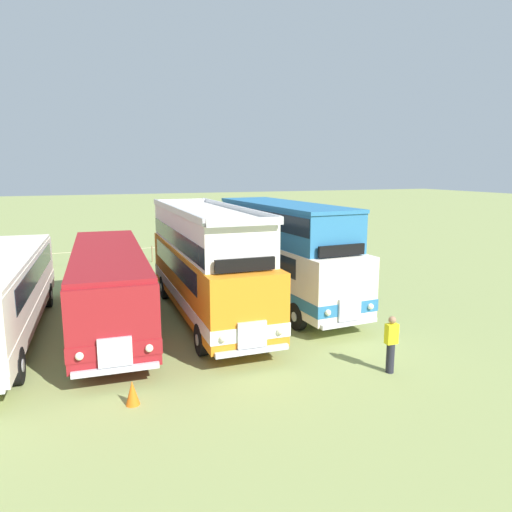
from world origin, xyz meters
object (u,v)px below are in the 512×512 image
object	(u,v)px
bus_fifth_in_row	(284,249)
marshal_person	(391,344)
bus_fourth_in_row	(206,260)
bus_third_in_row	(109,281)
cone_near_end	(132,393)

from	to	relation	value
bus_fifth_in_row	marshal_person	bearing A→B (deg)	-90.53
bus_fourth_in_row	marshal_person	xyz separation A→B (m)	(3.65, -7.17, -1.47)
marshal_person	bus_fifth_in_row	bearing A→B (deg)	89.47
bus_third_in_row	marshal_person	distance (m)	10.51
bus_third_in_row	bus_fifth_in_row	size ratio (longest dim) A/B	1.17
bus_fourth_in_row	marshal_person	size ratio (longest dim) A/B	6.32
bus_third_in_row	cone_near_end	world-z (taller)	bus_third_in_row
cone_near_end	marshal_person	distance (m)	7.40
bus_third_in_row	cone_near_end	xyz separation A→B (m)	(0.03, -6.71, -1.44)
bus_fourth_in_row	cone_near_end	distance (m)	7.70
bus_fourth_in_row	cone_near_end	bearing A→B (deg)	-119.85
bus_fifth_in_row	cone_near_end	xyz separation A→B (m)	(-7.41, -7.04, -2.14)
bus_fourth_in_row	bus_fifth_in_row	bearing A→B (deg)	9.19
cone_near_end	bus_third_in_row	bearing A→B (deg)	90.28
bus_fifth_in_row	cone_near_end	size ratio (longest dim) A/B	15.38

